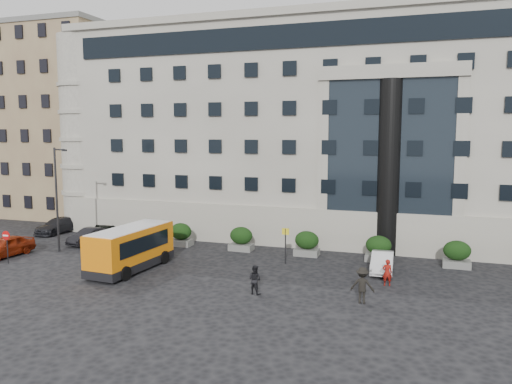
# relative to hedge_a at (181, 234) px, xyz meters

# --- Properties ---
(ground) EXTENTS (120.00, 120.00, 0.00)m
(ground) POSITION_rel_hedge_a_xyz_m (4.00, -7.80, -0.93)
(ground) COLOR black
(ground) RESTS_ON ground
(civic_building) EXTENTS (44.00, 24.00, 18.00)m
(civic_building) POSITION_rel_hedge_a_xyz_m (10.00, 14.20, 8.07)
(civic_building) COLOR gray
(civic_building) RESTS_ON ground
(entrance_column) EXTENTS (1.80, 1.80, 13.00)m
(entrance_column) POSITION_rel_hedge_a_xyz_m (16.00, 2.50, 5.57)
(entrance_column) COLOR black
(entrance_column) RESTS_ON ground
(apartment_near) EXTENTS (14.00, 14.00, 20.00)m
(apartment_near) POSITION_rel_hedge_a_xyz_m (-20.00, 12.20, 9.07)
(apartment_near) COLOR #82664C
(apartment_near) RESTS_ON ground
(apartment_far) EXTENTS (13.00, 13.00, 22.00)m
(apartment_far) POSITION_rel_hedge_a_xyz_m (-23.00, 30.20, 10.07)
(apartment_far) COLOR #856A4D
(apartment_far) RESTS_ON ground
(hedge_a) EXTENTS (1.80, 1.26, 1.84)m
(hedge_a) POSITION_rel_hedge_a_xyz_m (0.00, 0.00, 0.00)
(hedge_a) COLOR #5F5F5C
(hedge_a) RESTS_ON ground
(hedge_b) EXTENTS (1.80, 1.26, 1.84)m
(hedge_b) POSITION_rel_hedge_a_xyz_m (5.20, 0.00, 0.00)
(hedge_b) COLOR #5F5F5C
(hedge_b) RESTS_ON ground
(hedge_c) EXTENTS (1.80, 1.26, 1.84)m
(hedge_c) POSITION_rel_hedge_a_xyz_m (10.40, 0.00, 0.00)
(hedge_c) COLOR #5F5F5C
(hedge_c) RESTS_ON ground
(hedge_d) EXTENTS (1.80, 1.26, 1.84)m
(hedge_d) POSITION_rel_hedge_a_xyz_m (15.60, 0.00, 0.00)
(hedge_d) COLOR #5F5F5C
(hedge_d) RESTS_ON ground
(hedge_e) EXTENTS (1.80, 1.26, 1.84)m
(hedge_e) POSITION_rel_hedge_a_xyz_m (20.80, 0.00, 0.00)
(hedge_e) COLOR #5F5F5C
(hedge_e) RESTS_ON ground
(street_lamp) EXTENTS (1.16, 0.18, 8.00)m
(street_lamp) POSITION_rel_hedge_a_xyz_m (-7.94, -4.80, 3.44)
(street_lamp) COLOR #262628
(street_lamp) RESTS_ON ground
(bus_stop_sign) EXTENTS (0.50, 0.08, 2.52)m
(bus_stop_sign) POSITION_rel_hedge_a_xyz_m (9.50, -2.80, 0.80)
(bus_stop_sign) COLOR #262628
(bus_stop_sign) RESTS_ON ground
(no_entry_sign) EXTENTS (0.64, 0.16, 2.32)m
(no_entry_sign) POSITION_rel_hedge_a_xyz_m (-9.00, -8.84, 0.72)
(no_entry_sign) COLOR #262628
(no_entry_sign) RESTS_ON ground
(minibus) EXTENTS (3.00, 7.00, 2.86)m
(minibus) POSITION_rel_hedge_a_xyz_m (0.11, -7.51, 0.65)
(minibus) COLOR orange
(minibus) RESTS_ON ground
(red_truck) EXTENTS (2.60, 5.17, 2.73)m
(red_truck) POSITION_rel_hedge_a_xyz_m (-13.52, 10.58, 0.47)
(red_truck) COLOR #920A0A
(red_truck) RESTS_ON ground
(parked_car_a) EXTENTS (2.09, 4.56, 1.51)m
(parked_car_a) POSITION_rel_hedge_a_xyz_m (-10.67, -7.34, -0.17)
(parked_car_a) COLOR maroon
(parked_car_a) RESTS_ON ground
(parked_car_b) EXTENTS (1.93, 4.02, 1.27)m
(parked_car_b) POSITION_rel_hedge_a_xyz_m (-7.50, -1.76, -0.29)
(parked_car_b) COLOR black
(parked_car_b) RESTS_ON ground
(parked_car_c) EXTENTS (2.22, 4.82, 1.36)m
(parked_car_c) POSITION_rel_hedge_a_xyz_m (-13.00, 1.08, -0.25)
(parked_car_c) COLOR black
(parked_car_c) RESTS_ON ground
(parked_car_d) EXTENTS (2.49, 4.83, 1.30)m
(parked_car_d) POSITION_rel_hedge_a_xyz_m (-8.45, 3.54, -0.28)
(parked_car_d) COLOR black
(parked_car_d) RESTS_ON ground
(white_taxi) EXTENTS (1.52, 4.02, 1.31)m
(white_taxi) POSITION_rel_hedge_a_xyz_m (16.07, -2.75, -0.27)
(white_taxi) COLOR silver
(white_taxi) RESTS_ON ground
(pedestrian_a) EXTENTS (0.66, 0.50, 1.62)m
(pedestrian_a) POSITION_rel_hedge_a_xyz_m (16.58, -5.72, -0.12)
(pedestrian_a) COLOR maroon
(pedestrian_a) RESTS_ON ground
(pedestrian_b) EXTENTS (0.96, 0.83, 1.67)m
(pedestrian_b) POSITION_rel_hedge_a_xyz_m (9.54, -9.64, -0.09)
(pedestrian_b) COLOR black
(pedestrian_b) RESTS_ON ground
(pedestrian_c) EXTENTS (1.28, 0.75, 1.97)m
(pedestrian_c) POSITION_rel_hedge_a_xyz_m (15.51, -9.30, 0.06)
(pedestrian_c) COLOR black
(pedestrian_c) RESTS_ON ground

